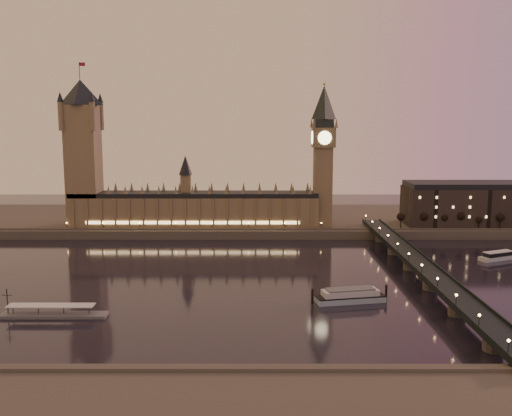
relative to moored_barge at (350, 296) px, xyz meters
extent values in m
plane|color=black|center=(-49.02, 38.50, -2.88)|extent=(700.00, 700.00, 0.00)
cube|color=#423D35|center=(-19.02, 203.50, 0.12)|extent=(560.00, 130.00, 6.00)
cube|color=brown|center=(-89.02, 159.50, 14.12)|extent=(180.00, 26.00, 22.00)
cube|color=black|center=(-89.02, 159.50, 26.72)|extent=(180.00, 22.00, 3.20)
cube|color=#FFCC7F|center=(-89.02, 146.00, 8.12)|extent=(153.00, 0.25, 2.20)
cube|color=brown|center=(-169.02, 159.50, 47.12)|extent=(22.00, 22.00, 88.00)
cone|color=black|center=(-169.02, 159.50, 100.12)|extent=(31.68, 31.68, 18.00)
cylinder|color=black|center=(-169.02, 159.50, 115.12)|extent=(0.44, 0.44, 12.00)
cube|color=maroon|center=(-166.82, 159.50, 119.62)|extent=(4.00, 0.15, 2.50)
cube|color=brown|center=(4.98, 159.50, 32.12)|extent=(13.00, 13.00, 58.00)
cube|color=brown|center=(4.98, 159.50, 68.12)|extent=(16.00, 16.00, 14.00)
cylinder|color=#FFEAA5|center=(4.98, 151.32, 68.12)|extent=(9.60, 0.35, 9.60)
cylinder|color=#FFEAA5|center=(-3.20, 159.50, 68.12)|extent=(0.35, 9.60, 9.60)
cube|color=black|center=(4.98, 159.50, 78.12)|extent=(13.00, 13.00, 6.00)
cone|color=black|center=(4.98, 159.50, 93.12)|extent=(17.68, 17.68, 24.00)
sphere|color=gold|center=(4.98, 159.50, 106.12)|extent=(2.00, 2.00, 2.00)
cube|color=black|center=(42.98, 38.50, 5.12)|extent=(13.00, 260.00, 2.00)
cube|color=black|center=(36.68, 38.50, 6.62)|extent=(0.60, 260.00, 1.00)
cube|color=black|center=(49.28, 38.50, 6.62)|extent=(0.60, 260.00, 1.00)
cube|color=black|center=(122.98, 165.50, 17.12)|extent=(110.00, 36.00, 28.00)
cube|color=black|center=(122.98, 165.50, 33.12)|extent=(108.00, 34.00, 4.00)
cylinder|color=black|center=(61.25, 147.50, 6.96)|extent=(0.70, 0.70, 7.68)
sphere|color=black|center=(61.25, 147.50, 10.98)|extent=(5.12, 5.12, 5.12)
cylinder|color=black|center=(75.33, 147.50, 6.96)|extent=(0.70, 0.70, 7.68)
sphere|color=black|center=(75.33, 147.50, 10.98)|extent=(5.12, 5.12, 5.12)
cylinder|color=black|center=(89.41, 147.50, 6.96)|extent=(0.70, 0.70, 7.68)
sphere|color=black|center=(89.41, 147.50, 10.98)|extent=(5.12, 5.12, 5.12)
cylinder|color=black|center=(103.49, 147.50, 6.96)|extent=(0.70, 0.70, 7.68)
sphere|color=black|center=(103.49, 147.50, 10.98)|extent=(5.12, 5.12, 5.12)
cylinder|color=black|center=(117.57, 147.50, 6.96)|extent=(0.70, 0.70, 7.68)
sphere|color=black|center=(117.57, 147.50, 10.98)|extent=(5.12, 5.12, 5.12)
cylinder|color=black|center=(131.64, 147.50, 6.96)|extent=(0.70, 0.70, 7.68)
sphere|color=black|center=(131.64, 147.50, 10.98)|extent=(5.12, 5.12, 5.12)
cube|color=silver|center=(102.53, 80.99, -1.70)|extent=(26.23, 16.80, 2.35)
cube|color=black|center=(102.53, 80.99, 0.65)|extent=(19.64, 12.94, 2.35)
cube|color=silver|center=(102.53, 80.99, 2.04)|extent=(20.22, 13.40, 0.43)
cube|color=#95B0BE|center=(0.00, -0.01, -1.57)|extent=(33.22, 15.11, 2.61)
cube|color=black|center=(0.00, -0.01, -0.02)|extent=(33.22, 15.11, 0.50)
cube|color=silver|center=(0.00, -0.01, 1.53)|extent=(27.12, 12.95, 2.61)
cube|color=#595B5E|center=(0.00, -0.01, 3.19)|extent=(23.00, 11.19, 0.70)
cylinder|color=black|center=(-17.69, -2.53, 0.53)|extent=(1.10, 1.10, 6.82)
cylinder|color=black|center=(17.69, 4.51, 0.53)|extent=(1.10, 1.10, 6.82)
cube|color=#595B5E|center=(-130.18, -20.17, -2.23)|extent=(45.59, 7.60, 1.30)
cube|color=silver|center=(-131.27, -20.17, 2.06)|extent=(36.90, 6.51, 0.33)
cylinder|color=black|center=(-149.72, -20.17, 3.85)|extent=(0.43, 0.43, 10.85)
cylinder|color=black|center=(-149.72, -20.17, 6.57)|extent=(4.34, 0.26, 0.26)
camera|label=1|loc=(-43.32, -254.18, 80.16)|focal=40.00mm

